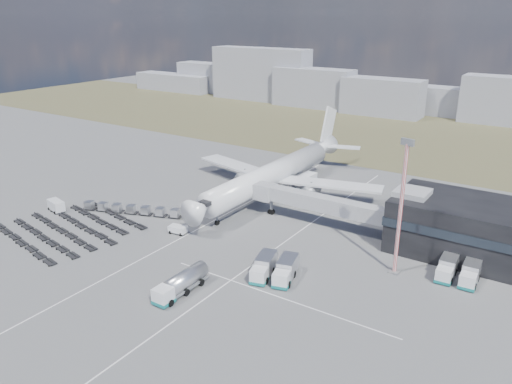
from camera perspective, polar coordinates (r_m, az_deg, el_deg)
The scene contains 16 objects.
ground at distance 98.85m, azimuth -7.65°, elevation -5.49°, with size 420.00×420.00×0.00m, color #565659.
grass_strip at distance 191.09m, azimuth 14.53°, elevation 6.51°, with size 420.00×90.00×0.01m, color #49452B.
lane_markings at distance 95.43m, azimuth -1.99°, elevation -6.28°, with size 47.12×110.00×0.01m.
terminal at distance 98.45m, azimuth 24.01°, elevation -3.90°, with size 30.40×16.40×11.00m.
jet_bridge at distance 104.21m, azimuth 6.30°, elevation -1.05°, with size 30.30×3.80×7.05m.
airliner at distance 121.30m, azimuth 2.26°, elevation 2.21°, with size 51.59×64.53×17.62m.
skyline at distance 230.28m, azimuth 15.72°, elevation 10.87°, with size 313.79×27.09×25.61m.
fuel_tanker at distance 80.84m, azimuth -8.57°, elevation -10.28°, with size 2.81×10.70×3.46m.
pushback_tug at distance 101.85m, azimuth -8.91°, elevation -4.28°, with size 3.61×2.03×1.59m, color silver.
utility_van at distance 120.15m, azimuth -21.87°, elevation -1.47°, with size 4.79×2.16×2.51m, color silver.
catering_truck at distance 126.90m, azimuth 5.76°, elevation 1.19°, with size 2.87×6.92×3.17m.
service_trucks_near at distance 84.28m, azimuth 2.14°, elevation -8.74°, with size 8.26×9.17×3.12m.
service_trucks_far at distance 90.42m, azimuth 22.17°, elevation -8.27°, with size 6.54×7.72×3.01m.
uld_row at distance 112.68m, azimuth -13.29°, elevation -2.01°, with size 25.77×10.90×1.81m.
baggage_dollies at distance 109.56m, azimuth -20.55°, elevation -3.85°, with size 28.56×25.36×0.69m.
floodlight_mast at distance 84.97m, azimuth 16.21°, elevation -1.82°, with size 2.24×1.81×23.49m.
Camera 1 is at (59.80, -66.57, 42.00)m, focal length 35.00 mm.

